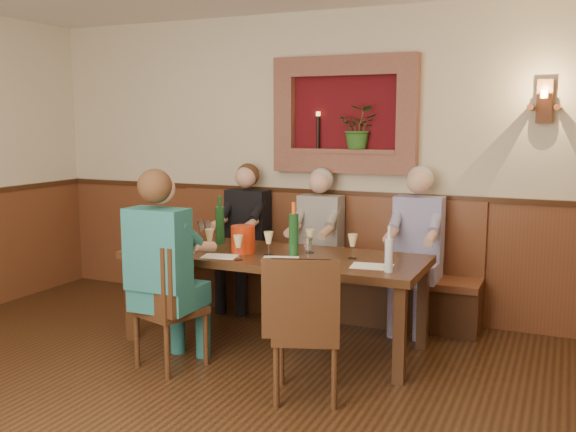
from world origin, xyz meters
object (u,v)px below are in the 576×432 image
object	(u,v)px
person_chair_front	(167,287)
wine_bottle_green_a	(294,233)
person_bench_left	(244,249)
wine_bottle_green_b	(220,224)
dining_table	(274,263)
spittoon_bucket	(243,239)
chair_near_left	(169,331)
water_bottle	(389,254)
bench	(316,279)
person_bench_right	(415,263)
person_bench_mid	(317,257)
chair_near_right	(307,357)

from	to	relation	value
person_chair_front	wine_bottle_green_a	size ratio (longest dim) A/B	3.51
person_bench_left	person_chair_front	size ratio (longest dim) A/B	0.95
wine_bottle_green_a	person_chair_front	bearing A→B (deg)	-130.25
wine_bottle_green_a	wine_bottle_green_b	bearing A→B (deg)	166.36
dining_table	spittoon_bucket	distance (m)	0.31
chair_near_left	water_bottle	world-z (taller)	water_bottle
water_bottle	bench	bearing A→B (deg)	129.88
chair_near_left	person_bench_right	world-z (taller)	person_bench_right
spittoon_bucket	wine_bottle_green_b	distance (m)	0.46
person_bench_left	person_bench_right	distance (m)	1.66
wine_bottle_green_b	chair_near_left	bearing A→B (deg)	-83.94
wine_bottle_green_b	person_bench_right	bearing A→B (deg)	22.62
person_bench_mid	person_bench_right	size ratio (longest dim) A/B	0.97
person_bench_right	spittoon_bucket	world-z (taller)	person_bench_right
bench	person_bench_left	size ratio (longest dim) A/B	2.15
person_bench_mid	wine_bottle_green_b	world-z (taller)	person_bench_mid
spittoon_bucket	dining_table	bearing A→B (deg)	18.08
wine_bottle_green_b	water_bottle	world-z (taller)	wine_bottle_green_b
person_chair_front	bench	bearing A→B (deg)	73.99
person_bench_left	spittoon_bucket	size ratio (longest dim) A/B	6.38
wine_bottle_green_a	water_bottle	world-z (taller)	wine_bottle_green_a
bench	spittoon_bucket	distance (m)	1.17
wine_bottle_green_a	chair_near_left	bearing A→B (deg)	-131.32
person_bench_left	person_bench_mid	world-z (taller)	person_bench_left
bench	chair_near_right	size ratio (longest dim) A/B	3.13
bench	person_bench_mid	world-z (taller)	person_bench_mid
person_bench_right	dining_table	bearing A→B (deg)	-138.60
chair_near_right	wine_bottle_green_a	distance (m)	1.16
person_bench_mid	wine_bottle_green_a	size ratio (longest dim) A/B	3.27
dining_table	chair_near_left	world-z (taller)	chair_near_left
dining_table	water_bottle	distance (m)	1.05
person_bench_mid	spittoon_bucket	distance (m)	1.00
chair_near_right	person_bench_left	size ratio (longest dim) A/B	0.69
chair_near_right	bench	bearing A→B (deg)	89.96
person_bench_mid	spittoon_bucket	world-z (taller)	person_bench_mid
chair_near_right	person_bench_right	size ratio (longest dim) A/B	0.68
chair_near_right	chair_near_left	bearing A→B (deg)	156.04
chair_near_right	person_bench_mid	bearing A→B (deg)	89.74
wine_bottle_green_a	bench	bearing A→B (deg)	100.16
person_bench_left	water_bottle	bearing A→B (deg)	-32.56
bench	dining_table	bearing A→B (deg)	-90.00
person_bench_right	chair_near_right	bearing A→B (deg)	-100.96
person_chair_front	water_bottle	bearing A→B (deg)	19.25
person_bench_left	person_chair_front	xyz separation A→B (m)	(0.22, -1.61, 0.04)
person_bench_left	wine_bottle_green_a	xyz separation A→B (m)	(0.88, -0.83, 0.35)
person_bench_mid	person_chair_front	world-z (taller)	person_chair_front
person_bench_right	person_chair_front	world-z (taller)	person_chair_front
chair_near_left	person_bench_right	distance (m)	2.17
person_bench_mid	person_chair_front	size ratio (longest dim) A/B	0.93
spittoon_bucket	chair_near_right	bearing A→B (deg)	-41.77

